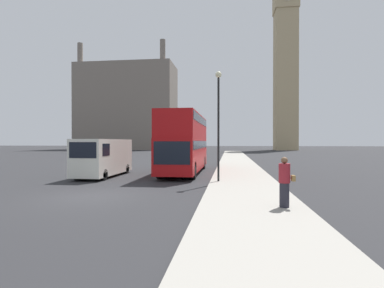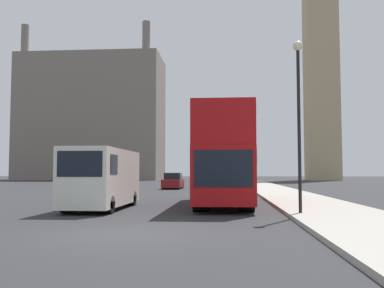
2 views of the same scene
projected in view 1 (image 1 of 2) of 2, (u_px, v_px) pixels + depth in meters
name	position (u px, v px, depth m)	size (l,w,h in m)	color
ground_plane	(91.00, 196.00, 13.31)	(300.00, 300.00, 0.00)	#28282B
sidewalk_strip	(249.00, 198.00, 12.45)	(3.83, 120.00, 0.15)	#9E998E
clock_tower	(286.00, 45.00, 83.71)	(6.45, 6.62, 57.19)	tan
building_block_distant	(127.00, 108.00, 91.68)	(29.07, 12.99, 31.26)	slate
red_double_decker_bus	(185.00, 141.00, 22.99)	(2.54, 10.62, 4.44)	#A80F11
white_van	(103.00, 157.00, 20.71)	(2.04, 6.05, 2.59)	silver
pedestrian	(285.00, 182.00, 10.37)	(0.55, 0.39, 1.75)	#23232D
street_lamp	(218.00, 110.00, 17.17)	(0.36, 0.36, 6.31)	black
parked_sedan	(171.00, 154.00, 43.08)	(1.72, 4.42, 1.53)	maroon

